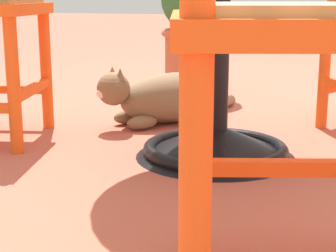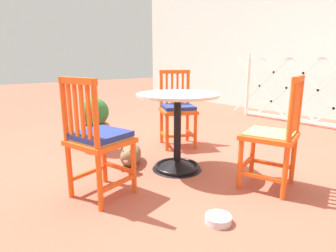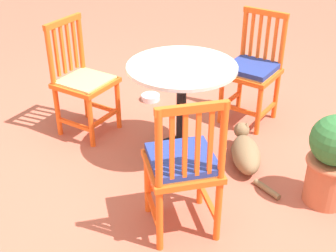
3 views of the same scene
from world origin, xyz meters
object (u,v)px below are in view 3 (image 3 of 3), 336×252
at_px(orange_chair_facing_out, 252,71).
at_px(terracotta_planter, 332,158).
at_px(orange_chair_tucked_in, 183,166).
at_px(tabby_cat, 245,151).
at_px(cafe_table, 181,122).
at_px(orange_chair_at_corner, 83,82).
at_px(pet_water_bowl, 151,97).

relative_size(orange_chair_facing_out, terracotta_planter, 1.47).
relative_size(orange_chair_facing_out, orange_chair_tucked_in, 1.00).
bearing_deg(tabby_cat, orange_chair_facing_out, -52.71).
bearing_deg(cafe_table, orange_chair_at_corner, 21.64).
xyz_separation_m(orange_chair_tucked_in, terracotta_planter, (-0.44, -0.86, -0.12)).
relative_size(cafe_table, terracotta_planter, 1.23).
xyz_separation_m(cafe_table, pet_water_bowl, (0.85, -0.42, -0.26)).
height_order(cafe_table, orange_chair_at_corner, orange_chair_at_corner).
bearing_deg(pet_water_bowl, orange_chair_at_corner, 95.13).
height_order(orange_chair_facing_out, orange_chair_tucked_in, same).
bearing_deg(orange_chair_tucked_in, orange_chair_at_corner, -9.06).
distance_m(orange_chair_at_corner, tabby_cat, 1.36).
distance_m(orange_chair_facing_out, terracotta_planter, 1.15).
height_order(orange_chair_tucked_in, terracotta_planter, orange_chair_tucked_in).
relative_size(orange_chair_facing_out, orange_chair_at_corner, 1.00).
distance_m(orange_chair_tucked_in, pet_water_bowl, 1.77).
bearing_deg(orange_chair_facing_out, tabby_cat, 127.29).
distance_m(orange_chair_facing_out, orange_chair_tucked_in, 1.47).
bearing_deg(orange_chair_tucked_in, cafe_table, -42.80).
relative_size(tabby_cat, pet_water_bowl, 3.88).
height_order(tabby_cat, terracotta_planter, terracotta_planter).
bearing_deg(orange_chair_tucked_in, pet_water_bowl, -33.79).
bearing_deg(orange_chair_facing_out, cafe_table, 91.42).
bearing_deg(cafe_table, orange_chair_facing_out, -88.58).
height_order(orange_chair_tucked_in, pet_water_bowl, orange_chair_tucked_in).
bearing_deg(tabby_cat, cafe_table, 36.27).
xyz_separation_m(tabby_cat, pet_water_bowl, (1.24, -0.14, -0.07)).
relative_size(terracotta_planter, pet_water_bowl, 3.65).
xyz_separation_m(cafe_table, terracotta_planter, (-1.01, -0.34, 0.04)).
bearing_deg(pet_water_bowl, terracotta_planter, 177.25).
xyz_separation_m(cafe_table, tabby_cat, (-0.39, -0.28, -0.19)).
bearing_deg(cafe_table, pet_water_bowl, -26.44).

